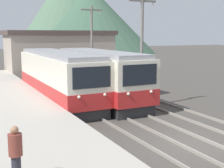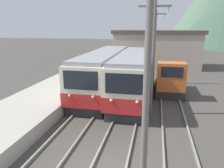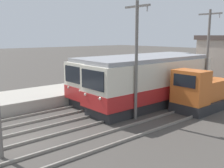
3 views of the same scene
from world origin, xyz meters
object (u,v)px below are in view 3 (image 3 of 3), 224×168
Objects in this scene: shunting_locomotive at (201,93)px; catenary_mast_mid at (136,57)px; commuter_train_center at (153,83)px; catenary_mast_far at (208,52)px; commuter_train_left at (137,78)px.

catenary_mast_mid is at bearing -106.19° from shunting_locomotive.
commuter_train_center is 1.57× the size of catenary_mast_far.
catenary_mast_mid is (4.31, -4.58, 2.30)m from commuter_train_left.
catenary_mast_mid is at bearing -66.32° from commuter_train_center.
catenary_mast_far is (1.51, 4.93, 2.28)m from commuter_train_center.
commuter_train_left is 2.69× the size of shunting_locomotive.
catenary_mast_far is (4.31, 3.79, 2.30)m from commuter_train_left.
shunting_locomotive is at bearing -65.16° from catenary_mast_far.
shunting_locomotive is 6.04m from catenary_mast_mid.
shunting_locomotive is 0.65× the size of catenary_mast_far.
commuter_train_center is 2.40× the size of shunting_locomotive.
commuter_train_left is at bearing 133.25° from catenary_mast_mid.
catenary_mast_mid is at bearing -90.00° from catenary_mast_far.
catenary_mast_mid and catenary_mast_far have the same top height.
commuter_train_center is 5.63m from catenary_mast_far.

